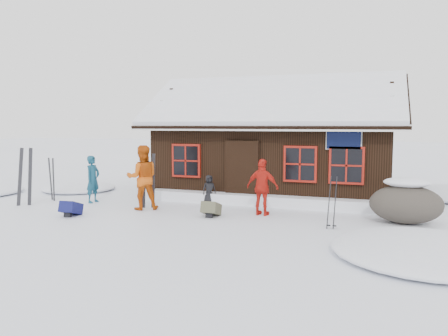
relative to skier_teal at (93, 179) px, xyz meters
The scene contains 15 objects.
ground 3.98m from the skier_teal, 13.46° to the right, with size 120.00×120.00×0.00m, color white.
mountain_hut 6.73m from the skier_teal, 37.54° to the left, with size 8.90×6.09×4.42m.
snow_drift 5.50m from the skier_teal, 14.21° to the left, with size 7.60×0.60×0.35m, color white.
snow_mounds 5.59m from the skier_teal, ahead, with size 20.60×13.20×0.48m.
skier_teal is the anchor object (origin of this frame).
skier_orange_left 2.23m from the skier_teal, 13.18° to the right, with size 0.95×0.74×1.96m, color #BD4C0D.
skier_orange_right 5.82m from the skier_teal, ahead, with size 0.95×0.39×1.62m, color red.
skier_crouched 3.87m from the skier_teal, 16.85° to the left, with size 0.46×0.30×0.94m, color black.
boulder 9.62m from the skier_teal, ahead, with size 1.84×1.38×1.08m.
ski_pair_left 2.07m from the skier_teal, 145.38° to the right, with size 0.55×0.25×1.90m.
ski_pair_mid 1.60m from the skier_teal, behind, with size 0.38×0.20×1.50m.
ski_pair_right 2.20m from the skier_teal, ahead, with size 0.43×0.18×1.74m.
ski_poles 7.93m from the skier_teal, ahead, with size 0.24×0.12×1.36m.
backpack_blue 2.26m from the skier_teal, 70.21° to the right, with size 0.43×0.57×0.31m, color #11144C.
backpack_olive 4.63m from the skier_teal, 10.22° to the right, with size 0.43×0.58×0.31m, color #4D4D37.
Camera 1 is at (5.06, -11.17, 2.58)m, focal length 35.00 mm.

